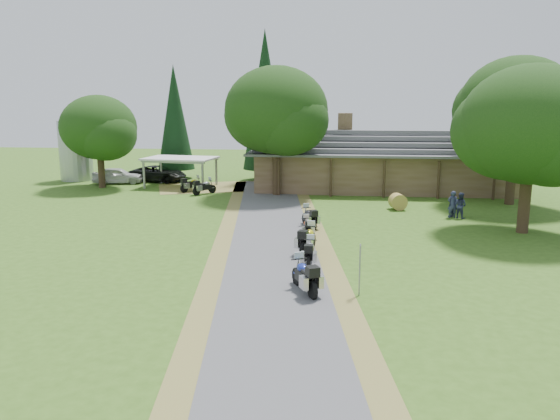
# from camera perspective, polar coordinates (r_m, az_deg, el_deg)

# --- Properties ---
(ground) EXTENTS (120.00, 120.00, 0.00)m
(ground) POSITION_cam_1_polar(r_m,az_deg,el_deg) (23.11, -0.83, -6.71)
(ground) COLOR #375A19
(ground) RESTS_ON ground
(driveway) EXTENTS (51.95, 51.95, 0.00)m
(driveway) POSITION_cam_1_polar(r_m,az_deg,el_deg) (26.98, -0.79, -4.07)
(driveway) COLOR #4E4E51
(driveway) RESTS_ON ground
(lodge) EXTENTS (21.40, 9.40, 4.90)m
(lodge) POSITION_cam_1_polar(r_m,az_deg,el_deg) (46.15, 10.48, 5.24)
(lodge) COLOR brown
(lodge) RESTS_ON ground
(silo) EXTENTS (3.01, 3.01, 5.90)m
(silo) POSITION_cam_1_polar(r_m,az_deg,el_deg) (53.71, -20.60, 6.07)
(silo) COLOR gray
(silo) RESTS_ON ground
(carport) EXTENTS (6.17, 4.48, 2.50)m
(carport) POSITION_cam_1_polar(r_m,az_deg,el_deg) (47.22, -10.33, 3.91)
(carport) COLOR silver
(carport) RESTS_ON ground
(car_white_sedan) EXTENTS (3.64, 5.89, 1.83)m
(car_white_sedan) POSITION_cam_1_polar(r_m,az_deg,el_deg) (50.31, -16.62, 3.68)
(car_white_sedan) COLOR silver
(car_white_sedan) RESTS_ON ground
(car_dark_suv) EXTENTS (3.32, 5.97, 2.16)m
(car_dark_suv) POSITION_cam_1_polar(r_m,az_deg,el_deg) (50.74, -12.64, 4.13)
(car_dark_suv) COLOR black
(car_dark_suv) RESTS_ON ground
(motorcycle_row_a) EXTENTS (1.49, 2.15, 1.41)m
(motorcycle_row_a) POSITION_cam_1_polar(r_m,az_deg,el_deg) (20.82, 2.57, -6.73)
(motorcycle_row_a) COLOR navy
(motorcycle_row_a) RESTS_ON ground
(motorcycle_row_b) EXTENTS (0.61, 1.82, 1.24)m
(motorcycle_row_b) POSITION_cam_1_polar(r_m,az_deg,el_deg) (24.25, 3.13, -4.32)
(motorcycle_row_b) COLOR #999CA1
(motorcycle_row_b) RESTS_ON ground
(motorcycle_row_c) EXTENTS (1.10, 2.16, 1.41)m
(motorcycle_row_c) POSITION_cam_1_polar(r_m,az_deg,el_deg) (26.24, 2.93, -2.93)
(motorcycle_row_c) COLOR yellow
(motorcycle_row_c) RESTS_ON ground
(motorcycle_row_d) EXTENTS (0.83, 1.75, 1.15)m
(motorcycle_row_d) POSITION_cam_1_polar(r_m,az_deg,el_deg) (29.13, 2.85, -1.76)
(motorcycle_row_d) COLOR #C7441D
(motorcycle_row_d) RESTS_ON ground
(motorcycle_row_e) EXTENTS (1.31, 1.97, 1.29)m
(motorcycle_row_e) POSITION_cam_1_polar(r_m,az_deg,el_deg) (31.44, 3.07, -0.67)
(motorcycle_row_e) COLOR black
(motorcycle_row_e) RESTS_ON ground
(motorcycle_carport_a) EXTENTS (1.78, 1.76, 1.29)m
(motorcycle_carport_a) POSITION_cam_1_polar(r_m,az_deg,el_deg) (44.48, -9.15, 2.72)
(motorcycle_carport_a) COLOR #E5D400
(motorcycle_carport_a) RESTS_ON ground
(motorcycle_carport_b) EXTENTS (1.71, 1.82, 1.29)m
(motorcycle_carport_b) POSITION_cam_1_polar(r_m,az_deg,el_deg) (43.12, -7.91, 2.49)
(motorcycle_carport_b) COLOR gray
(motorcycle_carport_b) RESTS_ON ground
(person_a) EXTENTS (0.62, 0.49, 1.99)m
(person_a) POSITION_cam_1_polar(r_m,az_deg,el_deg) (35.58, 17.59, 0.79)
(person_a) COLOR navy
(person_a) RESTS_ON ground
(person_b) EXTENTS (0.66, 0.65, 1.90)m
(person_b) POSITION_cam_1_polar(r_m,az_deg,el_deg) (35.62, 18.33, 0.68)
(person_b) COLOR navy
(person_b) RESTS_ON ground
(person_c) EXTENTS (0.61, 0.65, 1.87)m
(person_c) POSITION_cam_1_polar(r_m,az_deg,el_deg) (35.89, 17.58, 0.79)
(person_c) COLOR navy
(person_c) RESTS_ON ground
(hay_bale) EXTENTS (1.23, 1.16, 1.07)m
(hay_bale) POSITION_cam_1_polar(r_m,az_deg,el_deg) (37.47, 12.21, 0.86)
(hay_bale) COLOR olive
(hay_bale) RESTS_ON ground
(sign_post) EXTENTS (0.36, 0.06, 1.98)m
(sign_post) POSITION_cam_1_polar(r_m,az_deg,el_deg) (20.57, 8.34, -6.22)
(sign_post) COLOR gray
(sign_post) RESTS_ON ground
(oak_lodge_left) EXTENTS (7.82, 7.82, 10.49)m
(oak_lodge_left) POSITION_cam_1_polar(r_m,az_deg,el_deg) (41.94, -0.39, 8.67)
(oak_lodge_left) COLOR black
(oak_lodge_left) RESTS_ON ground
(oak_lodge_right) EXTENTS (7.75, 7.75, 11.18)m
(oak_lodge_right) POSITION_cam_1_polar(r_m,az_deg,el_deg) (41.34, 23.40, 8.21)
(oak_lodge_right) COLOR black
(oak_lodge_right) RESTS_ON ground
(oak_driveway) EXTENTS (7.55, 7.55, 9.57)m
(oak_driveway) POSITION_cam_1_polar(r_m,az_deg,el_deg) (32.45, 24.62, 6.10)
(oak_driveway) COLOR black
(oak_driveway) RESTS_ON ground
(oak_silo) EXTENTS (6.25, 6.25, 8.15)m
(oak_silo) POSITION_cam_1_polar(r_m,az_deg,el_deg) (48.11, -18.36, 7.04)
(oak_silo) COLOR black
(oak_silo) RESTS_ON ground
(cedar_near) EXTENTS (4.10, 4.10, 13.48)m
(cedar_near) POSITION_cam_1_polar(r_m,az_deg,el_deg) (50.03, -1.55, 10.80)
(cedar_near) COLOR black
(cedar_near) RESTS_ON ground
(cedar_far) EXTENTS (3.40, 3.40, 10.52)m
(cedar_far) POSITION_cam_1_polar(r_m,az_deg,el_deg) (52.31, -10.91, 9.00)
(cedar_far) COLOR black
(cedar_far) RESTS_ON ground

